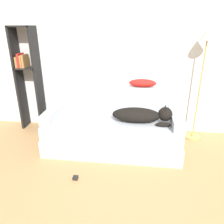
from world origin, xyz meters
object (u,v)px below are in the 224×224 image
at_px(throw_pillow, 143,83).
at_px(floor_lamp, 205,56).
at_px(couch, 113,133).
at_px(bookshelf, 27,74).
at_px(dog, 142,115).
at_px(power_adapter, 75,178).
at_px(laptop, 94,119).

relative_size(throw_pillow, floor_lamp, 0.24).
relative_size(couch, throw_pillow, 4.70).
distance_m(throw_pillow, floor_lamp, 0.95).
xyz_separation_m(couch, bookshelf, (-1.50, 0.52, 0.73)).
bearing_deg(bookshelf, floor_lamp, -1.48).
xyz_separation_m(dog, throw_pillow, (-0.01, 0.43, 0.34)).
xyz_separation_m(dog, bookshelf, (-1.91, 0.57, 0.39)).
relative_size(bookshelf, power_adapter, 28.12).
bearing_deg(laptop, power_adapter, -91.33).
bearing_deg(dog, couch, 172.52).
distance_m(couch, dog, 0.54).
relative_size(bookshelf, floor_lamp, 1.00).
bearing_deg(bookshelf, power_adapter, -49.31).
bearing_deg(floor_lamp, couch, -160.45).
bearing_deg(couch, throw_pillow, 42.66).
bearing_deg(laptop, dog, 4.84).
xyz_separation_m(dog, floor_lamp, (0.85, 0.50, 0.74)).
xyz_separation_m(laptop, floor_lamp, (1.53, 0.50, 0.84)).
distance_m(dog, floor_lamp, 1.23).
xyz_separation_m(floor_lamp, power_adapter, (-1.61, -1.26, -1.29)).
bearing_deg(couch, floor_lamp, 19.55).
height_order(couch, floor_lamp, floor_lamp).
distance_m(throw_pillow, bookshelf, 1.91).
distance_m(bookshelf, power_adapter, 1.99).
xyz_separation_m(dog, laptop, (-0.68, 0.00, -0.10)).
xyz_separation_m(bookshelf, floor_lamp, (2.76, -0.07, 0.35)).
height_order(floor_lamp, power_adapter, floor_lamp).
height_order(couch, power_adapter, couch).
relative_size(couch, bookshelf, 1.12).
distance_m(laptop, power_adapter, 0.88).
height_order(couch, throw_pillow, throw_pillow).
height_order(laptop, throw_pillow, throw_pillow).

